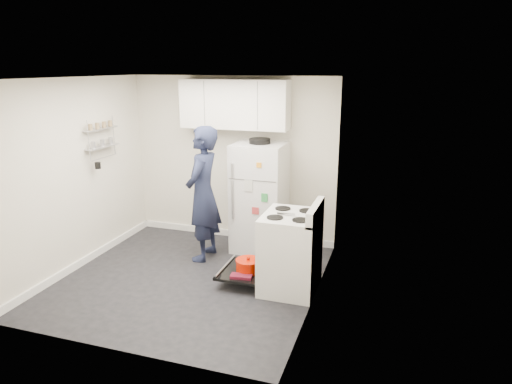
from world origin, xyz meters
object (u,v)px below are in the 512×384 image
(open_oven_door, at_px, (246,268))
(refrigerator, at_px, (260,197))
(electric_range, at_px, (290,252))
(person, at_px, (203,194))

(open_oven_door, distance_m, refrigerator, 1.28)
(electric_range, height_order, person, person)
(electric_range, distance_m, refrigerator, 1.36)
(refrigerator, xyz_separation_m, person, (-0.64, -0.56, 0.14))
(open_oven_door, distance_m, person, 1.23)
(person, bearing_deg, electric_range, 66.65)
(refrigerator, bearing_deg, person, -139.00)
(electric_range, relative_size, refrigerator, 0.67)
(electric_range, relative_size, person, 0.59)
(electric_range, height_order, open_oven_door, electric_range)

